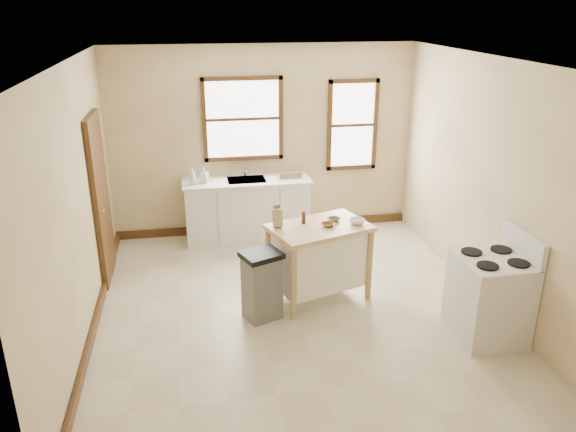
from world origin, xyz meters
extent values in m
plane|color=beige|center=(0.00, 0.00, 0.00)|extent=(5.00, 5.00, 0.00)
plane|color=white|center=(0.00, 0.00, 2.80)|extent=(5.00, 5.00, 0.00)
cube|color=beige|center=(0.00, 2.50, 1.40)|extent=(4.50, 0.04, 2.80)
cube|color=beige|center=(-2.25, 0.00, 1.40)|extent=(0.04, 5.00, 2.80)
cube|color=beige|center=(2.25, 0.00, 1.40)|extent=(0.04, 5.00, 2.80)
cube|color=black|center=(-2.21, 1.30, 1.05)|extent=(0.06, 0.90, 2.10)
cube|color=black|center=(0.00, 2.47, 0.06)|extent=(4.50, 0.04, 0.12)
cube|color=black|center=(-2.22, 0.00, 0.06)|extent=(0.04, 5.00, 0.12)
cylinder|color=silver|center=(-0.30, 2.38, 1.03)|extent=(0.03, 0.03, 0.22)
imported|color=#B2B2B2|center=(-1.07, 2.12, 1.04)|extent=(0.10, 0.10, 0.24)
imported|color=#B2B2B2|center=(-0.90, 2.19, 1.02)|extent=(0.12, 0.12, 0.21)
cylinder|color=#482213|center=(0.17, 0.36, 1.00)|extent=(0.06, 0.06, 0.15)
imported|color=brown|center=(0.44, 0.23, 0.94)|extent=(0.20, 0.20, 0.04)
imported|color=brown|center=(0.54, 0.38, 0.94)|extent=(0.20, 0.20, 0.04)
imported|color=white|center=(0.78, 0.25, 0.95)|extent=(0.24, 0.24, 0.06)
camera|label=1|loc=(-1.07, -5.59, 3.36)|focal=35.00mm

